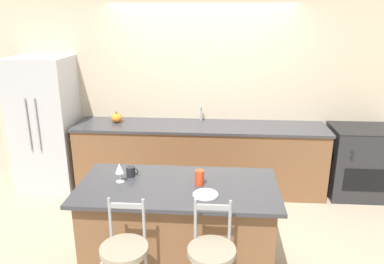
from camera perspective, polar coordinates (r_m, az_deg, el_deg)
name	(u,v)px	position (r m, az deg, el deg)	size (l,w,h in m)	color
ground_plane	(198,201)	(5.03, 0.90, -10.50)	(18.00, 18.00, 0.00)	tan
wall_back	(201,90)	(5.26, 1.45, 6.48)	(6.00, 0.07, 2.70)	beige
back_counter	(200,157)	(5.19, 1.18, -3.85)	(3.38, 0.72, 0.94)	brown
sink_faucet	(201,111)	(5.19, 1.35, 3.20)	(0.02, 0.13, 0.22)	#ADAFB5
kitchen_island	(178,231)	(3.56, -2.10, -14.81)	(1.77, 0.87, 0.93)	brown
refrigerator	(46,124)	(5.55, -21.35, 1.20)	(0.78, 0.71, 1.83)	#BCBCC1
oven_range	(359,162)	(5.51, 24.07, -4.14)	(0.79, 0.67, 0.95)	#28282B
bar_stool_near	(125,264)	(2.98, -10.13, -19.15)	(0.35, 0.35, 1.09)	#99999E
dinner_plate	(206,194)	(3.16, 2.08, -9.46)	(0.21, 0.21, 0.02)	white
wine_glass	(119,169)	(3.41, -10.99, -5.52)	(0.08, 0.08, 0.18)	white
coffee_mug	(131,171)	(3.53, -9.28, -5.96)	(0.11, 0.08, 0.09)	#232326
tumbler_cup	(199,178)	(3.31, 1.14, -6.96)	(0.08, 0.08, 0.14)	red
pumpkin_decoration	(117,118)	(5.24, -11.41, 2.13)	(0.16, 0.16, 0.15)	orange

